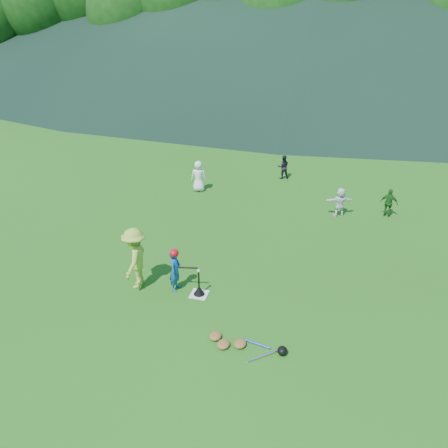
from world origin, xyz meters
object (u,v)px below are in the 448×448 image
(home_plate, at_px, (199,294))
(adult_coach, at_px, (135,258))
(batting_tee, at_px, (199,290))
(batter_child, at_px, (175,270))
(fielder_c, at_px, (389,203))
(equipment_pile, at_px, (240,344))
(fielder_b, at_px, (283,167))
(fielder_a, at_px, (198,176))
(fielder_d, at_px, (340,202))

(home_plate, distance_m, adult_coach, 1.94)
(batting_tee, bearing_deg, home_plate, 0.00)
(batter_child, bearing_deg, fielder_c, -44.63)
(fielder_c, xyz_separation_m, equipment_pile, (-3.59, -8.10, -0.46))
(home_plate, height_order, adult_coach, adult_coach)
(fielder_b, height_order, equipment_pile, fielder_b)
(fielder_a, bearing_deg, batting_tee, 95.13)
(fielder_a, bearing_deg, batter_child, 90.19)
(adult_coach, bearing_deg, batter_child, 89.61)
(batting_tee, bearing_deg, fielder_c, 51.83)
(adult_coach, bearing_deg, fielder_a, 178.32)
(batting_tee, bearing_deg, fielder_d, 60.95)
(home_plate, xyz_separation_m, fielder_a, (-2.33, 7.08, 0.63))
(batter_child, relative_size, fielder_b, 1.13)
(fielder_c, bearing_deg, adult_coach, 55.43)
(fielder_a, xyz_separation_m, batting_tee, (2.33, -7.08, -0.51))
(batter_child, xyz_separation_m, fielder_c, (5.76, 6.38, -0.07))
(batter_child, relative_size, adult_coach, 0.70)
(batter_child, distance_m, fielder_b, 9.56)
(fielder_a, distance_m, batting_tee, 7.47)
(fielder_d, bearing_deg, fielder_c, 172.89)
(batter_child, xyz_separation_m, fielder_a, (-1.65, 7.00, 0.04))
(home_plate, xyz_separation_m, equipment_pile, (1.49, -1.64, 0.06))
(batter_child, relative_size, equipment_pile, 0.66)
(fielder_a, bearing_deg, home_plate, 95.13)
(fielder_c, bearing_deg, fielder_d, 24.76)
(equipment_pile, bearing_deg, fielder_d, 76.28)
(adult_coach, xyz_separation_m, equipment_pile, (3.24, -1.61, -0.79))
(fielder_a, bearing_deg, equipment_pile, 100.57)
(batter_child, distance_m, fielder_d, 7.23)
(fielder_b, xyz_separation_m, fielder_c, (4.26, -3.06, 0.00))
(adult_coach, xyz_separation_m, fielder_d, (5.12, 6.10, -0.32))
(fielder_a, xyz_separation_m, equipment_pile, (3.82, -8.72, -0.57))
(home_plate, xyz_separation_m, fielder_b, (0.82, 9.52, 0.52))
(home_plate, xyz_separation_m, batter_child, (-0.68, 0.08, 0.59))
(equipment_pile, bearing_deg, fielder_b, 93.43)
(home_plate, bearing_deg, fielder_a, 108.22)
(home_plate, distance_m, fielder_c, 8.24)
(batter_child, distance_m, equipment_pile, 2.82)
(fielder_b, relative_size, fielder_c, 1.00)
(batting_tee, bearing_deg, fielder_a, 108.22)
(batter_child, height_order, fielder_c, batter_child)
(adult_coach, height_order, fielder_a, adult_coach)
(fielder_c, distance_m, batting_tee, 8.23)
(adult_coach, bearing_deg, home_plate, 84.69)
(fielder_a, bearing_deg, adult_coach, 81.59)
(fielder_c, relative_size, batting_tee, 1.56)
(home_plate, height_order, fielder_c, fielder_c)
(home_plate, height_order, fielder_b, fielder_b)
(batter_child, relative_size, fielder_a, 0.93)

